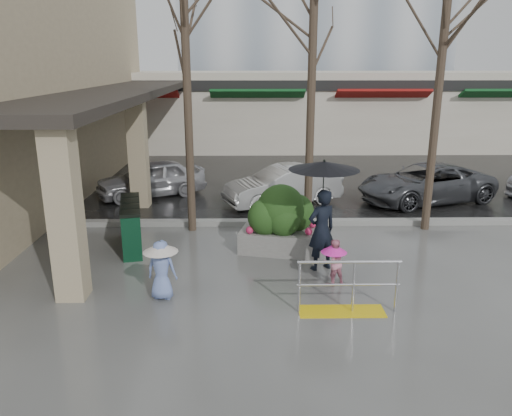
{
  "coord_description": "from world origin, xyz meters",
  "views": [
    {
      "loc": [
        -0.42,
        -9.57,
        4.48
      ],
      "look_at": [
        -0.26,
        1.29,
        1.3
      ],
      "focal_mm": 35.0,
      "sensor_mm": 36.0,
      "label": 1
    }
  ],
  "objects_px": {
    "tree_west": "(185,37)",
    "child_blue": "(161,264)",
    "car_c": "(426,183)",
    "handrail": "(346,293)",
    "car_b": "(283,186)",
    "planter": "(281,220)",
    "tree_mideast": "(443,47)",
    "car_a": "(151,179)",
    "tree_midwest": "(313,31)",
    "child_pink": "(334,259)",
    "news_boxes": "(131,225)",
    "woman": "(323,202)"
  },
  "relations": [
    {
      "from": "woman",
      "to": "car_c",
      "type": "distance_m",
      "value": 7.08
    },
    {
      "from": "tree_west",
      "to": "child_blue",
      "type": "bearing_deg",
      "value": -91.76
    },
    {
      "from": "car_c",
      "to": "tree_west",
      "type": "bearing_deg",
      "value": -87.25
    },
    {
      "from": "child_pink",
      "to": "car_b",
      "type": "distance_m",
      "value": 6.19
    },
    {
      "from": "handrail",
      "to": "car_c",
      "type": "height_order",
      "value": "car_c"
    },
    {
      "from": "planter",
      "to": "tree_mideast",
      "type": "bearing_deg",
      "value": 21.93
    },
    {
      "from": "tree_mideast",
      "to": "child_pink",
      "type": "height_order",
      "value": "tree_mideast"
    },
    {
      "from": "handrail",
      "to": "car_b",
      "type": "xyz_separation_m",
      "value": [
        -0.68,
        7.36,
        0.25
      ]
    },
    {
      "from": "woman",
      "to": "tree_west",
      "type": "bearing_deg",
      "value": -66.22
    },
    {
      "from": "tree_west",
      "to": "woman",
      "type": "bearing_deg",
      "value": -41.04
    },
    {
      "from": "tree_mideast",
      "to": "child_pink",
      "type": "bearing_deg",
      "value": -131.45
    },
    {
      "from": "woman",
      "to": "child_blue",
      "type": "xyz_separation_m",
      "value": [
        -3.31,
        -1.41,
        -0.84
      ]
    },
    {
      "from": "handrail",
      "to": "child_pink",
      "type": "height_order",
      "value": "handrail"
    },
    {
      "from": "planter",
      "to": "car_a",
      "type": "height_order",
      "value": "planter"
    },
    {
      "from": "child_blue",
      "to": "planter",
      "type": "relative_size",
      "value": 0.57
    },
    {
      "from": "tree_midwest",
      "to": "planter",
      "type": "bearing_deg",
      "value": -116.84
    },
    {
      "from": "child_blue",
      "to": "news_boxes",
      "type": "height_order",
      "value": "child_blue"
    },
    {
      "from": "tree_midwest",
      "to": "car_b",
      "type": "xyz_separation_m",
      "value": [
        -0.52,
        2.56,
        -4.6
      ]
    },
    {
      "from": "tree_west",
      "to": "news_boxes",
      "type": "distance_m",
      "value": 4.89
    },
    {
      "from": "tree_mideast",
      "to": "car_b",
      "type": "height_order",
      "value": "tree_mideast"
    },
    {
      "from": "child_blue",
      "to": "car_b",
      "type": "relative_size",
      "value": 0.31
    },
    {
      "from": "handrail",
      "to": "car_a",
      "type": "relative_size",
      "value": 0.51
    },
    {
      "from": "woman",
      "to": "news_boxes",
      "type": "xyz_separation_m",
      "value": [
        -4.54,
        1.44,
        -0.97
      ]
    },
    {
      "from": "car_c",
      "to": "child_blue",
      "type": "bearing_deg",
      "value": -65.25
    },
    {
      "from": "handrail",
      "to": "car_b",
      "type": "bearing_deg",
      "value": 95.24
    },
    {
      "from": "tree_midwest",
      "to": "car_c",
      "type": "relative_size",
      "value": 1.54
    },
    {
      "from": "child_pink",
      "to": "news_boxes",
      "type": "relative_size",
      "value": 0.47
    },
    {
      "from": "handrail",
      "to": "car_c",
      "type": "distance_m",
      "value": 8.64
    },
    {
      "from": "handrail",
      "to": "tree_west",
      "type": "bearing_deg",
      "value": 124.99
    },
    {
      "from": "tree_midwest",
      "to": "child_blue",
      "type": "relative_size",
      "value": 5.84
    },
    {
      "from": "child_pink",
      "to": "child_blue",
      "type": "height_order",
      "value": "child_blue"
    },
    {
      "from": "tree_mideast",
      "to": "woman",
      "type": "relative_size",
      "value": 2.6
    },
    {
      "from": "car_a",
      "to": "car_b",
      "type": "distance_m",
      "value": 4.61
    },
    {
      "from": "car_b",
      "to": "handrail",
      "type": "bearing_deg",
      "value": -17.4
    },
    {
      "from": "handrail",
      "to": "car_a",
      "type": "height_order",
      "value": "car_a"
    },
    {
      "from": "news_boxes",
      "to": "car_a",
      "type": "relative_size",
      "value": 0.57
    },
    {
      "from": "tree_midwest",
      "to": "tree_mideast",
      "type": "xyz_separation_m",
      "value": [
        3.3,
        -0.0,
        -0.37
      ]
    },
    {
      "from": "tree_west",
      "to": "child_pink",
      "type": "xyz_separation_m",
      "value": [
        3.33,
        -3.59,
        -4.52
      ]
    },
    {
      "from": "tree_west",
      "to": "car_b",
      "type": "relative_size",
      "value": 1.78
    },
    {
      "from": "tree_west",
      "to": "news_boxes",
      "type": "relative_size",
      "value": 3.2
    },
    {
      "from": "tree_mideast",
      "to": "news_boxes",
      "type": "distance_m",
      "value": 9.04
    },
    {
      "from": "tree_west",
      "to": "child_pink",
      "type": "height_order",
      "value": "tree_west"
    },
    {
      "from": "handrail",
      "to": "news_boxes",
      "type": "height_order",
      "value": "news_boxes"
    },
    {
      "from": "tree_west",
      "to": "child_blue",
      "type": "height_order",
      "value": "tree_west"
    },
    {
      "from": "tree_midwest",
      "to": "car_c",
      "type": "distance_m",
      "value": 6.86
    },
    {
      "from": "tree_west",
      "to": "child_pink",
      "type": "distance_m",
      "value": 6.66
    },
    {
      "from": "planter",
      "to": "news_boxes",
      "type": "distance_m",
      "value": 3.74
    },
    {
      "from": "car_a",
      "to": "car_b",
      "type": "bearing_deg",
      "value": 50.35
    },
    {
      "from": "child_pink",
      "to": "handrail",
      "type": "bearing_deg",
      "value": 73.3
    },
    {
      "from": "news_boxes",
      "to": "car_c",
      "type": "distance_m",
      "value": 9.72
    }
  ]
}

